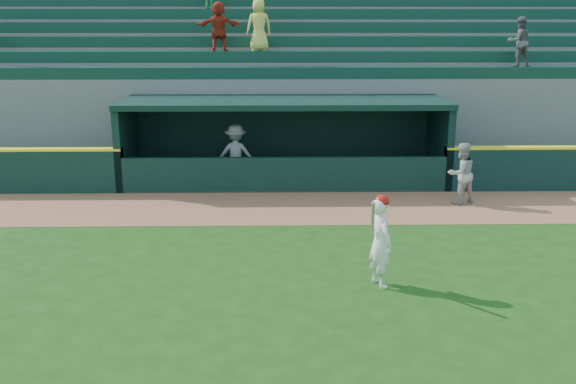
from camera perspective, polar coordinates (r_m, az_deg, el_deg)
ground at (r=11.87m, az=0.15°, el=-8.08°), size 120.00×120.00×0.00m
warning_track at (r=16.49m, az=-0.22°, el=-1.40°), size 40.00×3.00×0.01m
dugout_player_front at (r=17.30m, az=15.14°, el=1.60°), size 0.96×0.86×1.62m
dugout_player_inside at (r=18.90m, az=-4.64°, el=3.37°), size 1.17×0.73×1.75m
dugout at (r=19.21m, az=-0.37°, el=5.08°), size 9.40×2.80×2.46m
stands at (r=23.60m, az=-0.54°, el=9.44°), size 34.50×6.27×7.49m
batter_at_plate at (r=11.59m, az=8.19°, el=-4.26°), size 0.59×0.83×1.71m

